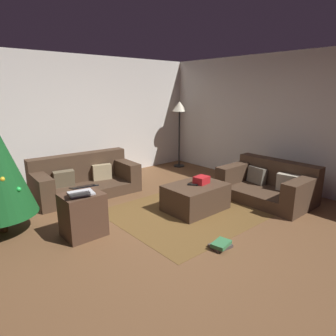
{
  "coord_description": "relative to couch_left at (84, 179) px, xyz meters",
  "views": [
    {
      "loc": [
        -2.38,
        -2.78,
        1.9
      ],
      "look_at": [
        0.45,
        0.51,
        0.75
      ],
      "focal_mm": 31.54,
      "sensor_mm": 36.0,
      "label": 1
    }
  ],
  "objects": [
    {
      "name": "corner_lamp",
      "position": [
        2.75,
        0.35,
        1.11
      ],
      "size": [
        0.36,
        0.36,
        1.64
      ],
      "color": "black",
      "rests_on": "ground_plane"
    },
    {
      "name": "gift_box",
      "position": [
        1.14,
        -1.93,
        0.21
      ],
      "size": [
        0.26,
        0.22,
        0.12
      ],
      "primitive_type": "cube",
      "rotation": [
        0.0,
        0.0,
        0.13
      ],
      "color": "red",
      "rests_on": "ottoman"
    },
    {
      "name": "couch_right",
      "position": [
        2.37,
        -2.43,
        -0.01
      ],
      "size": [
        0.98,
        1.52,
        0.68
      ],
      "rotation": [
        0.0,
        0.0,
        1.57
      ],
      "color": "#473323",
      "rests_on": "ground_plane"
    },
    {
      "name": "ottoman",
      "position": [
        1.03,
        -1.91,
        -0.07
      ],
      "size": [
        0.96,
        0.69,
        0.43
      ],
      "primitive_type": "cube",
      "color": "#473323",
      "rests_on": "ground_plane"
    },
    {
      "name": "laptop",
      "position": [
        -0.76,
        -1.61,
        0.37
      ],
      "size": [
        0.38,
        0.46,
        0.18
      ],
      "color": "silver",
      "rests_on": "side_table"
    },
    {
      "name": "corner_partition",
      "position": [
        3.26,
        -2.26,
        1.02
      ],
      "size": [
        0.12,
        6.4,
        2.6
      ],
      "primitive_type": "cube",
      "color": "silver",
      "rests_on": "ground_plane"
    },
    {
      "name": "ground_plane",
      "position": [
        0.12,
        -2.26,
        -0.28
      ],
      "size": [
        6.4,
        6.4,
        0.0
      ],
      "primitive_type": "plane",
      "color": "brown"
    },
    {
      "name": "rear_partition",
      "position": [
        0.12,
        0.88,
        1.02
      ],
      "size": [
        6.4,
        0.12,
        2.6
      ],
      "primitive_type": "cube",
      "color": "silver",
      "rests_on": "ground_plane"
    },
    {
      "name": "book_stack",
      "position": [
        0.38,
        -2.98,
        -0.24
      ],
      "size": [
        0.29,
        0.24,
        0.09
      ],
      "color": "#4C423D",
      "rests_on": "ground_plane"
    },
    {
      "name": "area_rug",
      "position": [
        1.03,
        -1.91,
        -0.28
      ],
      "size": [
        2.6,
        2.0,
        0.01
      ],
      "primitive_type": "cube",
      "color": "brown",
      "rests_on": "ground_plane"
    },
    {
      "name": "couch_left",
      "position": [
        0.0,
        0.0,
        0.0
      ],
      "size": [
        1.9,
        0.98,
        0.73
      ],
      "rotation": [
        0.0,
        0.0,
        3.09
      ],
      "color": "#473323",
      "rests_on": "ground_plane"
    },
    {
      "name": "tv_remote",
      "position": [
        0.96,
        -1.9,
        0.16
      ],
      "size": [
        0.13,
        0.16,
        0.02
      ],
      "primitive_type": "cube",
      "rotation": [
        0.0,
        0.0,
        0.59
      ],
      "color": "black",
      "rests_on": "ottoman"
    },
    {
      "name": "side_table",
      "position": [
        -0.75,
        -1.55,
        0.02
      ],
      "size": [
        0.52,
        0.44,
        0.59
      ],
      "primitive_type": "cube",
      "color": "#4C3323",
      "rests_on": "ground_plane"
    }
  ]
}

